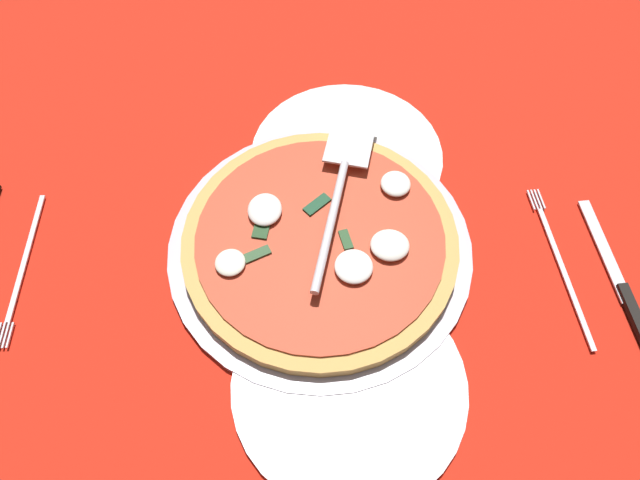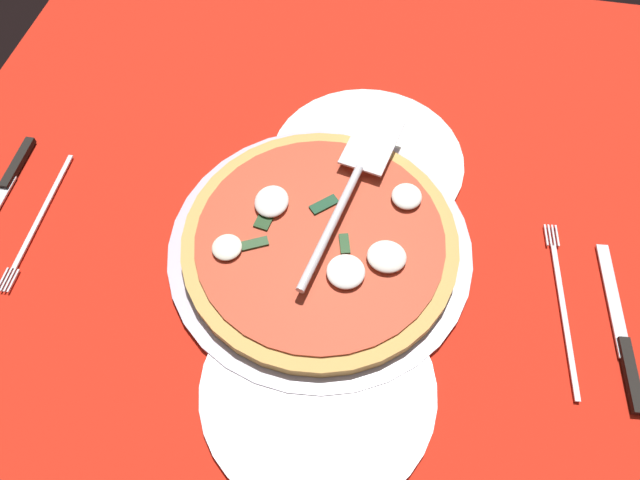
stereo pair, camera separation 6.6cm
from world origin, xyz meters
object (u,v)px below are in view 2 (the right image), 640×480
object	(u,v)px
dinner_plate_left	(314,387)
pizza	(321,240)
place_setting_near	(592,322)
place_setting_far	(21,206)
pizza_server	(352,183)
dinner_plate_right	(367,160)

from	to	relation	value
dinner_plate_left	pizza	size ratio (longest dim) A/B	0.76
dinner_plate_left	place_setting_near	bearing A→B (deg)	-66.00
dinner_plate_left	place_setting_far	size ratio (longest dim) A/B	1.12
pizza_server	place_setting_far	distance (cm)	41.95
pizza	place_setting_far	xyz separation A→B (cm)	(-1.03, 38.42, -1.81)
dinner_plate_left	pizza_server	distance (cm)	24.29
dinner_plate_right	pizza_server	xyz separation A→B (cm)	(-7.34, 1.04, 4.12)
dinner_plate_right	place_setting_near	world-z (taller)	place_setting_near
place_setting_near	dinner_plate_right	bearing A→B (deg)	50.79
place_setting_far	dinner_plate_left	bearing A→B (deg)	67.22
dinner_plate_right	pizza_server	bearing A→B (deg)	171.94
dinner_plate_right	place_setting_far	size ratio (longest dim) A/B	1.16
dinner_plate_right	place_setting_far	distance (cm)	44.73
pizza_server	place_setting_far	size ratio (longest dim) A/B	1.26
dinner_plate_left	place_setting_far	bearing A→B (deg)	68.85
pizza	place_setting_near	xyz separation A→B (cm)	(-3.85, -31.62, -1.80)
pizza_server	dinner_plate_left	bearing A→B (deg)	-168.26
place_setting_near	pizza	bearing A→B (deg)	76.92
dinner_plate_left	pizza	world-z (taller)	pizza
dinner_plate_left	pizza_server	bearing A→B (deg)	-0.15
pizza_server	place_setting_far	xyz separation A→B (cm)	(-8.12, 40.93, -4.27)
place_setting_near	place_setting_far	distance (cm)	70.10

